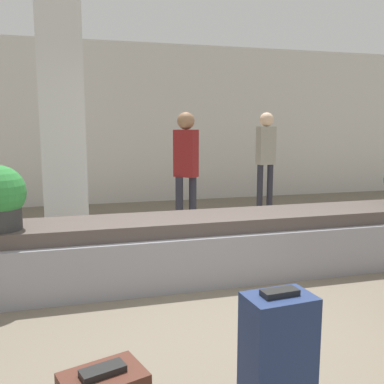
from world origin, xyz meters
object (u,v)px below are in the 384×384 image
pillar (63,123)px  traveler_0 (186,162)px  suitcase_2 (277,363)px  traveler_1 (266,152)px

pillar → traveler_0: pillar is taller
pillar → traveler_0: size_ratio=1.82×
traveler_0 → suitcase_2: bearing=-52.1°
suitcase_2 → traveler_0: 4.16m
pillar → traveler_0: 1.74m
suitcase_2 → pillar: bearing=100.5°
traveler_0 → pillar: bearing=-127.6°
suitcase_2 → traveler_1: 5.90m
pillar → traveler_1: pillar is taller
suitcase_2 → traveler_1: size_ratio=0.42×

